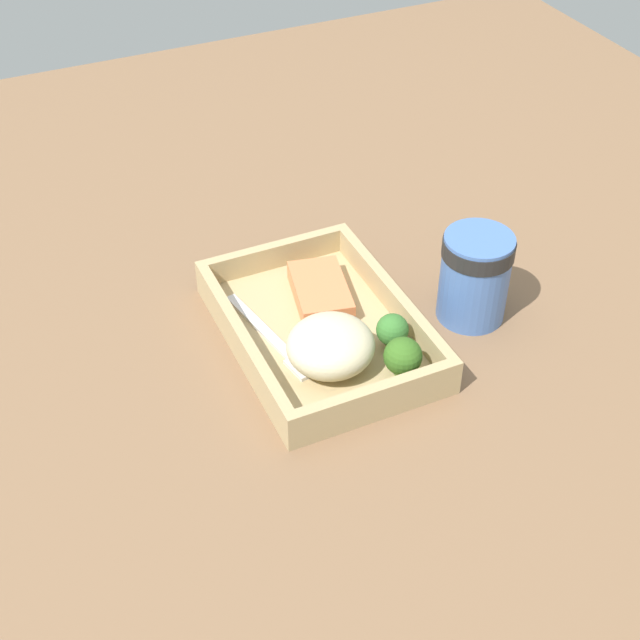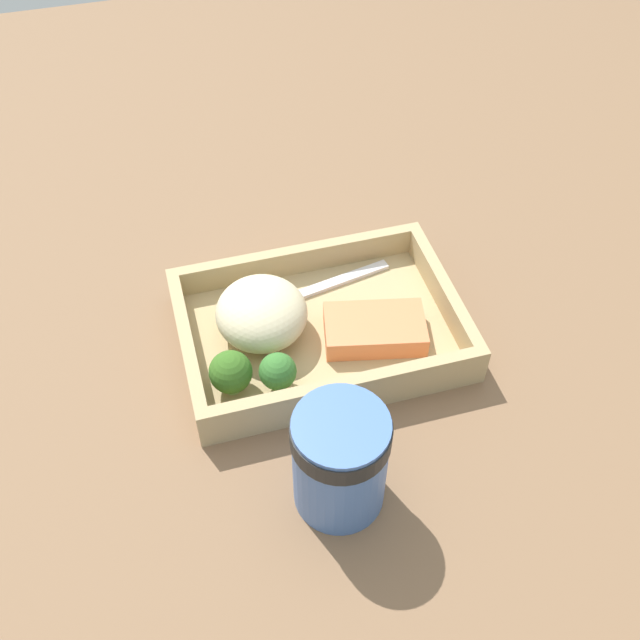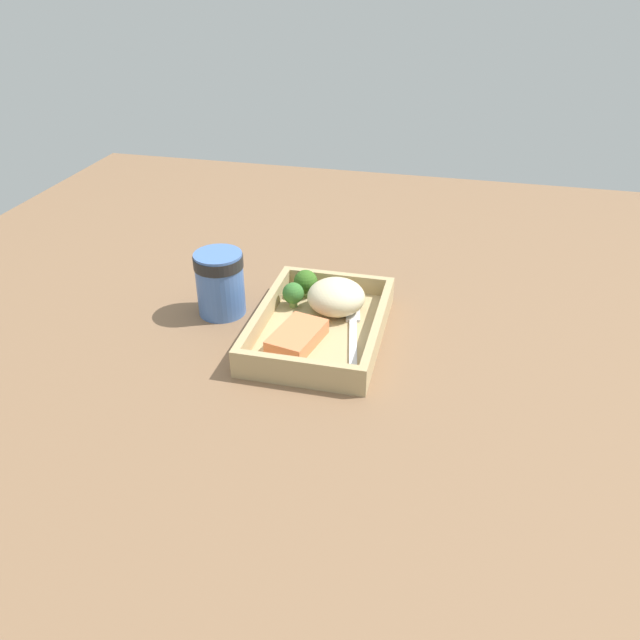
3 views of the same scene
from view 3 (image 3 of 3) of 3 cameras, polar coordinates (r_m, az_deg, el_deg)
name	(u,v)px [view 3 (image 3 of 3)]	position (r cm, az deg, el deg)	size (l,w,h in cm)	color
ground_plane	(320,341)	(95.96, 0.00, -1.89)	(160.00, 160.00, 2.00)	brown
takeout_tray	(320,332)	(95.09, 0.00, -1.08)	(26.96, 18.84, 1.20)	tan
tray_rim	(320,320)	(93.98, 0.00, 0.00)	(26.96, 18.84, 3.02)	tan
salmon_fillet	(297,337)	(90.69, -2.10, -1.57)	(9.64, 5.74, 2.27)	#E57B4B
mashed_potatoes	(336,297)	(97.71, 1.48, 2.13)	(8.79, 9.10, 5.44)	beige
broccoli_floret_1	(293,294)	(99.48, -2.47, 2.42)	(3.44, 3.44, 4.16)	#78A154
broccoli_floret_2	(306,282)	(102.67, -1.32, 3.47)	(3.96, 3.96, 4.49)	#82AD67
fork	(353,333)	(93.43, 3.04, -1.18)	(15.83, 4.61, 0.44)	silver
paper_cup	(220,280)	(99.81, -9.14, 3.63)	(7.77, 7.77, 10.43)	#476EB4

